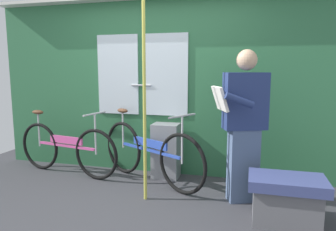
{
  "coord_description": "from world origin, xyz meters",
  "views": [
    {
      "loc": [
        1.26,
        -2.94,
        1.45
      ],
      "look_at": [
        0.3,
        0.69,
        0.89
      ],
      "focal_mm": 33.52,
      "sensor_mm": 36.0,
      "label": 1
    }
  ],
  "objects_px": {
    "bicycle_leaning_behind": "(149,153)",
    "bench_seat_corner": "(286,199)",
    "passenger_reading_newspaper": "(244,123)",
    "trash_bin_by_wall": "(166,151)",
    "handrail_pole": "(144,94)",
    "bicycle_near_door": "(66,148)"
  },
  "relations": [
    {
      "from": "trash_bin_by_wall",
      "to": "handrail_pole",
      "type": "distance_m",
      "value": 1.11
    },
    {
      "from": "bicycle_leaning_behind",
      "to": "handrail_pole",
      "type": "distance_m",
      "value": 0.96
    },
    {
      "from": "passenger_reading_newspaper",
      "to": "bench_seat_corner",
      "type": "bearing_deg",
      "value": 113.18
    },
    {
      "from": "bicycle_near_door",
      "to": "handrail_pole",
      "type": "distance_m",
      "value": 1.66
    },
    {
      "from": "bicycle_leaning_behind",
      "to": "handrail_pole",
      "type": "height_order",
      "value": "handrail_pole"
    },
    {
      "from": "bicycle_leaning_behind",
      "to": "bench_seat_corner",
      "type": "distance_m",
      "value": 1.74
    },
    {
      "from": "handrail_pole",
      "to": "bicycle_leaning_behind",
      "type": "bearing_deg",
      "value": 103.22
    },
    {
      "from": "passenger_reading_newspaper",
      "to": "trash_bin_by_wall",
      "type": "xyz_separation_m",
      "value": [
        -1.01,
        0.52,
        -0.51
      ]
    },
    {
      "from": "bicycle_leaning_behind",
      "to": "bench_seat_corner",
      "type": "bearing_deg",
      "value": 5.16
    },
    {
      "from": "trash_bin_by_wall",
      "to": "bench_seat_corner",
      "type": "height_order",
      "value": "trash_bin_by_wall"
    },
    {
      "from": "trash_bin_by_wall",
      "to": "bench_seat_corner",
      "type": "distance_m",
      "value": 1.72
    },
    {
      "from": "passenger_reading_newspaper",
      "to": "trash_bin_by_wall",
      "type": "relative_size",
      "value": 2.26
    },
    {
      "from": "trash_bin_by_wall",
      "to": "handrail_pole",
      "type": "bearing_deg",
      "value": -92.49
    },
    {
      "from": "bench_seat_corner",
      "to": "trash_bin_by_wall",
      "type": "bearing_deg",
      "value": 146.63
    },
    {
      "from": "bicycle_leaning_behind",
      "to": "trash_bin_by_wall",
      "type": "xyz_separation_m",
      "value": [
        0.16,
        0.23,
        -0.02
      ]
    },
    {
      "from": "trash_bin_by_wall",
      "to": "bench_seat_corner",
      "type": "bearing_deg",
      "value": -33.37
    },
    {
      "from": "passenger_reading_newspaper",
      "to": "trash_bin_by_wall",
      "type": "distance_m",
      "value": 1.24
    },
    {
      "from": "bicycle_near_door",
      "to": "bicycle_leaning_behind",
      "type": "xyz_separation_m",
      "value": [
        1.22,
        -0.01,
        0.02
      ]
    },
    {
      "from": "bicycle_leaning_behind",
      "to": "passenger_reading_newspaper",
      "type": "relative_size",
      "value": 0.97
    },
    {
      "from": "bicycle_near_door",
      "to": "trash_bin_by_wall",
      "type": "relative_size",
      "value": 2.3
    },
    {
      "from": "bench_seat_corner",
      "to": "handrail_pole",
      "type": "bearing_deg",
      "value": 172.91
    },
    {
      "from": "bicycle_leaning_behind",
      "to": "trash_bin_by_wall",
      "type": "distance_m",
      "value": 0.28
    }
  ]
}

